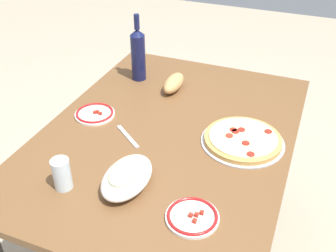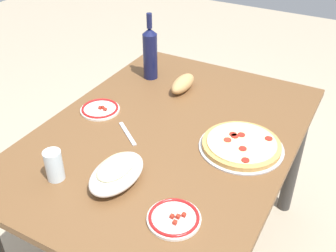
# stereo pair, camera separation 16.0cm
# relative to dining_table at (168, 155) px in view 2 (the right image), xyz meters

# --- Properties ---
(dining_table) EXTENTS (1.33, 0.97, 0.75)m
(dining_table) POSITION_rel_dining_table_xyz_m (0.00, 0.00, 0.00)
(dining_table) COLOR brown
(dining_table) RESTS_ON ground
(pepperoni_pizza) EXTENTS (0.32, 0.32, 0.03)m
(pepperoni_pizza) POSITION_rel_dining_table_xyz_m (0.04, -0.29, 0.13)
(pepperoni_pizza) COLOR #B7B7BC
(pepperoni_pizza) RESTS_ON dining_table
(baked_pasta_dish) EXTENTS (0.24, 0.15, 0.08)m
(baked_pasta_dish) POSITION_rel_dining_table_xyz_m (-0.34, 0.01, 0.16)
(baked_pasta_dish) COLOR white
(baked_pasta_dish) RESTS_ON dining_table
(wine_bottle) EXTENTS (0.07, 0.07, 0.33)m
(wine_bottle) POSITION_rel_dining_table_xyz_m (0.38, 0.31, 0.25)
(wine_bottle) COLOR #141942
(wine_bottle) RESTS_ON dining_table
(water_glass) EXTENTS (0.06, 0.06, 0.11)m
(water_glass) POSITION_rel_dining_table_xyz_m (-0.43, 0.21, 0.17)
(water_glass) COLOR silver
(water_glass) RESTS_ON dining_table
(side_plate_near) EXTENTS (0.17, 0.17, 0.02)m
(side_plate_near) POSITION_rel_dining_table_xyz_m (-0.00, 0.34, 0.12)
(side_plate_near) COLOR white
(side_plate_near) RESTS_ON dining_table
(side_plate_far) EXTENTS (0.17, 0.17, 0.02)m
(side_plate_far) POSITION_rel_dining_table_xyz_m (-0.40, -0.24, 0.12)
(side_plate_far) COLOR white
(side_plate_far) RESTS_ON dining_table
(bread_loaf) EXTENTS (0.18, 0.08, 0.07)m
(bread_loaf) POSITION_rel_dining_table_xyz_m (0.34, 0.11, 0.15)
(bread_loaf) COLOR tan
(bread_loaf) RESTS_ON dining_table
(fork_right) EXTENTS (0.12, 0.14, 0.00)m
(fork_right) POSITION_rel_dining_table_xyz_m (-0.09, 0.14, 0.12)
(fork_right) COLOR #B7B7BC
(fork_right) RESTS_ON dining_table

